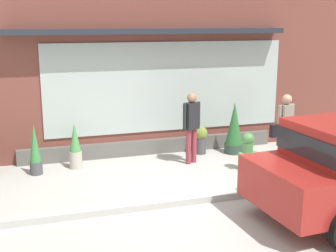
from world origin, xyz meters
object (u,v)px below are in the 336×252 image
(potted_plant_near_hydrant, at_px, (35,150))
(potted_plant_window_center, at_px, (234,129))
(potted_plant_doorstep, at_px, (75,147))
(pedestrian_with_handbag, at_px, (284,126))
(fire_hydrant, at_px, (248,151))
(potted_plant_corner_tall, at_px, (294,135))
(pedestrian_passerby, at_px, (192,122))
(potted_plant_window_left, at_px, (201,139))

(potted_plant_near_hydrant, relative_size, potted_plant_window_center, 0.87)
(potted_plant_doorstep, bearing_deg, pedestrian_with_handbag, -16.11)
(fire_hydrant, xyz_separation_m, potted_plant_corner_tall, (2.15, 1.49, -0.15))
(potted_plant_corner_tall, bearing_deg, pedestrian_passerby, -168.30)
(potted_plant_corner_tall, bearing_deg, pedestrian_with_handbag, -130.21)
(pedestrian_passerby, relative_size, potted_plant_near_hydrant, 1.48)
(potted_plant_corner_tall, distance_m, potted_plant_doorstep, 5.73)
(fire_hydrant, height_order, potted_plant_doorstep, potted_plant_doorstep)
(potted_plant_window_center, bearing_deg, potted_plant_doorstep, -179.57)
(potted_plant_doorstep, bearing_deg, potted_plant_corner_tall, 2.36)
(pedestrian_with_handbag, bearing_deg, potted_plant_near_hydrant, -24.39)
(fire_hydrant, relative_size, potted_plant_near_hydrant, 0.76)
(potted_plant_window_left, relative_size, potted_plant_near_hydrant, 0.62)
(pedestrian_passerby, xyz_separation_m, potted_plant_window_left, (0.48, 0.64, -0.58))
(potted_plant_corner_tall, xyz_separation_m, potted_plant_window_center, (-1.86, -0.21, 0.35))
(fire_hydrant, distance_m, potted_plant_doorstep, 3.79)
(potted_plant_corner_tall, height_order, potted_plant_window_center, potted_plant_window_center)
(fire_hydrant, distance_m, potted_plant_corner_tall, 2.61)
(pedestrian_with_handbag, bearing_deg, potted_plant_corner_tall, -142.61)
(pedestrian_passerby, bearing_deg, potted_plant_doorstep, -31.59)
(potted_plant_window_left, bearing_deg, pedestrian_passerby, -127.04)
(potted_plant_doorstep, bearing_deg, potted_plant_window_center, 0.43)
(pedestrian_with_handbag, bearing_deg, pedestrian_passerby, -37.32)
(fire_hydrant, height_order, pedestrian_with_handbag, pedestrian_with_handbag)
(fire_hydrant, height_order, potted_plant_near_hydrant, potted_plant_near_hydrant)
(pedestrian_with_handbag, xyz_separation_m, potted_plant_corner_tall, (1.28, 1.52, -0.68))
(pedestrian_passerby, height_order, potted_plant_window_center, pedestrian_passerby)
(pedestrian_with_handbag, height_order, potted_plant_doorstep, pedestrian_with_handbag)
(potted_plant_near_hydrant, bearing_deg, pedestrian_with_handbag, -11.99)
(potted_plant_near_hydrant, height_order, potted_plant_window_center, potted_plant_window_center)
(potted_plant_window_left, distance_m, potted_plant_near_hydrant, 3.93)
(pedestrian_passerby, xyz_separation_m, potted_plant_doorstep, (-2.57, 0.42, -0.47))
(pedestrian_passerby, bearing_deg, potted_plant_window_center, 176.66)
(fire_hydrant, bearing_deg, potted_plant_doorstep, 160.73)
(pedestrian_passerby, height_order, potted_plant_doorstep, pedestrian_passerby)
(fire_hydrant, relative_size, potted_plant_window_left, 1.23)
(pedestrian_passerby, distance_m, potted_plant_near_hydrant, 3.46)
(fire_hydrant, xyz_separation_m, potted_plant_doorstep, (-3.57, 1.25, 0.07))
(potted_plant_window_left, bearing_deg, pedestrian_with_handbag, -47.48)
(potted_plant_corner_tall, bearing_deg, potted_plant_doorstep, -177.64)
(potted_plant_window_center, distance_m, potted_plant_doorstep, 3.86)
(potted_plant_corner_tall, xyz_separation_m, potted_plant_doorstep, (-5.72, -0.24, 0.22))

